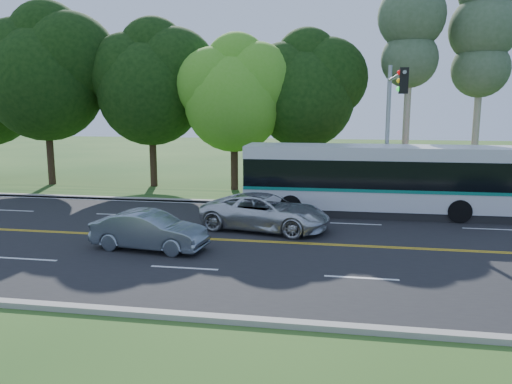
% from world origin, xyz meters
% --- Properties ---
extents(ground, '(120.00, 120.00, 0.00)m').
position_xyz_m(ground, '(0.00, 0.00, 0.00)').
color(ground, '#1E4717').
rests_on(ground, ground).
extents(road, '(60.00, 14.00, 0.02)m').
position_xyz_m(road, '(0.00, 0.00, 0.01)').
color(road, black).
rests_on(road, ground).
extents(curb_north, '(60.00, 0.30, 0.15)m').
position_xyz_m(curb_north, '(0.00, 7.15, 0.07)').
color(curb_north, gray).
rests_on(curb_north, ground).
extents(curb_south, '(60.00, 0.30, 0.15)m').
position_xyz_m(curb_south, '(0.00, -7.15, 0.07)').
color(curb_south, gray).
rests_on(curb_south, ground).
extents(grass_verge, '(60.00, 4.00, 0.10)m').
position_xyz_m(grass_verge, '(0.00, 9.00, 0.05)').
color(grass_verge, '#1E4717').
rests_on(grass_verge, ground).
extents(lane_markings, '(57.60, 13.82, 0.00)m').
position_xyz_m(lane_markings, '(-0.09, 0.00, 0.02)').
color(lane_markings, gold).
rests_on(lane_markings, road).
extents(tree_row, '(44.70, 9.10, 13.84)m').
position_xyz_m(tree_row, '(-5.15, 12.13, 6.73)').
color(tree_row, black).
rests_on(tree_row, ground).
extents(bougainvillea_hedge, '(9.50, 2.25, 1.50)m').
position_xyz_m(bougainvillea_hedge, '(7.18, 8.15, 0.72)').
color(bougainvillea_hedge, maroon).
rests_on(bougainvillea_hedge, ground).
extents(traffic_signal, '(0.42, 6.10, 7.00)m').
position_xyz_m(traffic_signal, '(6.49, 5.40, 4.67)').
color(traffic_signal, '#93969B').
rests_on(traffic_signal, ground).
extents(transit_bus, '(12.38, 2.85, 3.23)m').
position_xyz_m(transit_bus, '(5.98, 5.69, 1.62)').
color(transit_bus, silver).
rests_on(transit_bus, road).
extents(sedan, '(4.27, 1.92, 1.36)m').
position_xyz_m(sedan, '(-2.35, -1.68, 0.70)').
color(sedan, slate).
rests_on(sedan, road).
extents(suv, '(5.67, 3.44, 1.47)m').
position_xyz_m(suv, '(1.28, 1.88, 0.75)').
color(suv, silver).
rests_on(suv, road).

